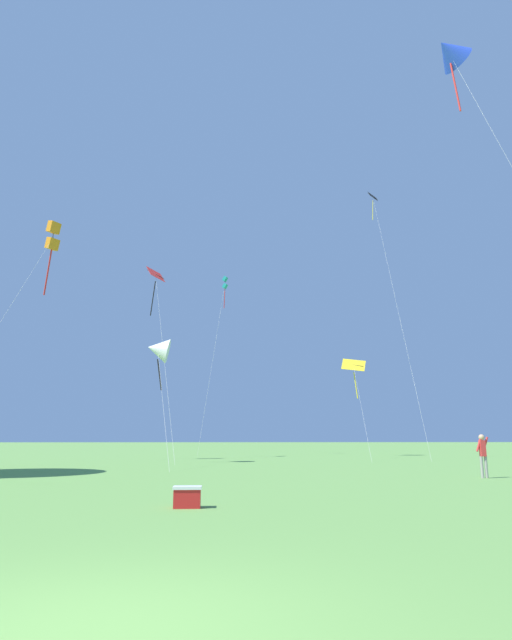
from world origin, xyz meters
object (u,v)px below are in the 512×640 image
Objects in this scene: kite_black_large at (376,214)px; kite_teal_box at (225,285)px; kite_blue_delta at (450,52)px; kite_red_high at (155,285)px; picnic_cooler at (187,497)px; kite_orange_box at (53,238)px; person_foreground_watcher at (483,452)px; kite_yellow_diamond at (354,371)px; kite_white_distant at (158,349)px.

kite_teal_box is at bearing 161.69° from kite_black_large.
kite_black_large is (0.41, 17.45, -2.77)m from kite_blue_delta.
kite_red_high is 24.18× the size of picnic_cooler.
kite_red_high is at bearing 36.20° from kite_orange_box.
kite_orange_box is (-24.92, 8.52, -9.14)m from kite_blue_delta.
kite_teal_box reaches higher than person_foreground_watcher.
picnic_cooler is (4.36, -28.63, -12.68)m from kite_red_high.
person_foreground_watcher is (21.27, -15.85, -13.84)m from kite_orange_box.
kite_yellow_diamond is 0.52× the size of kite_black_large.
kite_blue_delta is at bearing -59.25° from kite_teal_box.
kite_orange_box is at bearing -160.58° from kite_black_large.
kite_black_large reaches higher than kite_red_high.
kite_yellow_diamond is 20.50× the size of picnic_cooler.
kite_yellow_diamond is 17.94m from kite_red_high.
kite_black_large is at bearing 19.42° from kite_orange_box.
kite_orange_box reaches higher than person_foreground_watcher.
kite_black_large is (17.60, 11.67, 14.41)m from kite_white_distant.
person_foreground_watcher is at bearing -36.69° from kite_orange_box.
kite_teal_box is 18.82m from kite_white_distant.
kite_black_large reaches higher than kite_orange_box.
person_foreground_watcher is (9.37, -29.22, -14.58)m from kite_teal_box.
kite_black_large reaches higher than picnic_cooler.
kite_teal_box is at bearing 158.45° from kite_yellow_diamond.
kite_blue_delta reaches higher than picnic_cooler.
kite_blue_delta reaches higher than kite_black_large.
kite_orange_box is (-7.73, 2.74, 8.04)m from kite_white_distant.
kite_blue_delta is (18.44, -13.26, 11.02)m from kite_red_high.
kite_black_large is 15.09× the size of person_foreground_watcher.
kite_teal_box is at bearing 88.38° from picnic_cooler.
kite_orange_box is 30.01m from picnic_cooler.
kite_orange_box is at bearing 161.13° from kite_blue_delta.
picnic_cooler is at bearing -91.62° from kite_teal_box.
kite_teal_box is 10.52m from kite_red_high.
kite_red_high is at bearing -122.11° from kite_teal_box.
person_foreground_watcher is (14.79, -20.59, -11.96)m from kite_red_high.
kite_black_large is 27.60m from kite_orange_box.
kite_black_large is (18.85, 4.19, 8.25)m from kite_red_high.
kite_white_distant is at bearing 135.93° from person_foreground_watcher.
person_foreground_watcher is at bearing 37.63° from picnic_cooler.
kite_white_distant is (-4.17, -16.12, -8.78)m from kite_teal_box.
picnic_cooler is (3.11, -21.15, -6.52)m from kite_white_distant.
kite_yellow_diamond is at bearing 37.96° from kite_white_distant.
kite_white_distant is (-15.12, -11.79, -0.21)m from kite_yellow_diamond.
kite_orange_box is at bearing 114.40° from picnic_cooler.
kite_orange_box is at bearing -143.80° from kite_red_high.
picnic_cooler is (-14.08, -15.37, -23.70)m from kite_blue_delta.
kite_black_large reaches higher than kite_yellow_diamond.
kite_teal_box is at bearing 48.35° from kite_orange_box.
kite_teal_box is 0.65× the size of kite_blue_delta.
kite_red_high is 25.25m from kite_blue_delta.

